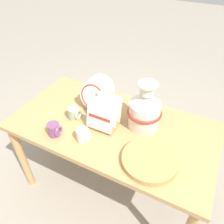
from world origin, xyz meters
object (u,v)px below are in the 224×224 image
Objects in this scene: ceramic_vase at (145,110)px; dish_rack_square_plates at (105,117)px; dish_rack_round_plates at (97,96)px; mug_cream_glaze at (83,135)px; mug_sage_glaze at (74,113)px; mug_plum_glaze at (54,130)px; wicker_charger_stack at (150,160)px.

ceramic_vase reaches higher than dish_rack_square_plates.
dish_rack_round_plates reaches higher than mug_cream_glaze.
ceramic_vase is 1.44× the size of dish_rack_round_plates.
mug_sage_glaze and mug_plum_glaze have the same top height.
wicker_charger_stack is at bearing 6.53° from mug_plum_glaze.
dish_rack_square_plates is at bearing 157.55° from wicker_charger_stack.
wicker_charger_stack is 0.62m from mug_plum_glaze.
mug_cream_glaze is at bearing -105.07° from dish_rack_square_plates.
dish_rack_square_plates is 2.34× the size of mug_sage_glaze.
dish_rack_square_plates is at bearing 9.05° from mug_sage_glaze.
mug_cream_glaze reaches higher than wicker_charger_stack.
ceramic_vase reaches higher than mug_sage_glaze.
mug_plum_glaze is at bearing -95.60° from mug_sage_glaze.
mug_plum_glaze is at bearing -136.92° from dish_rack_square_plates.
dish_rack_square_plates is 2.34× the size of mug_cream_glaze.
mug_plum_glaze is at bearing -104.58° from dish_rack_round_plates.
dish_rack_round_plates is 1.15× the size of dish_rack_square_plates.
mug_cream_glaze is 0.23m from mug_sage_glaze.
mug_sage_glaze is at bearing 84.40° from mug_plum_glaze.
mug_plum_glaze is (-0.47, -0.34, -0.10)m from ceramic_vase.
mug_plum_glaze reaches higher than wicker_charger_stack.
dish_rack_round_plates is at bearing 75.42° from mug_plum_glaze.
mug_sage_glaze is (-0.22, -0.04, -0.02)m from dish_rack_square_plates.
mug_plum_glaze is (-0.61, -0.07, 0.03)m from wicker_charger_stack.
mug_cream_glaze is at bearing 12.30° from mug_plum_glaze.
ceramic_vase is 3.86× the size of mug_sage_glaze.
wicker_charger_stack is 3.66× the size of mug_cream_glaze.
wicker_charger_stack is 3.66× the size of mug_sage_glaze.
ceramic_vase is 0.33m from wicker_charger_stack.
dish_rack_square_plates is 0.41m from wicker_charger_stack.
dish_rack_round_plates is 2.68× the size of mug_plum_glaze.
wicker_charger_stack is at bearing -61.94° from ceramic_vase.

